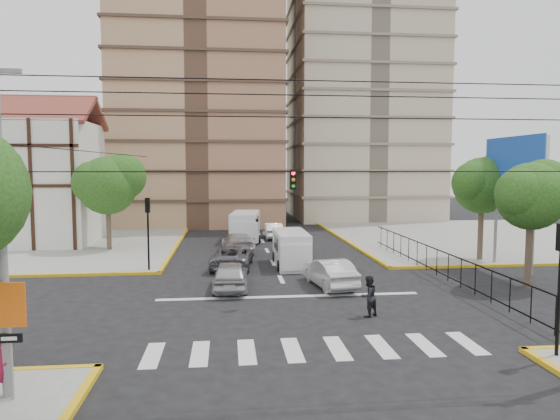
{
  "coord_description": "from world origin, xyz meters",
  "views": [
    {
      "loc": [
        -3.03,
        -22.8,
        6.36
      ],
      "look_at": [
        -0.1,
        4.71,
        4.0
      ],
      "focal_mm": 32.0,
      "sensor_mm": 36.0,
      "label": 1
    }
  ],
  "objects": [
    {
      "name": "pedestrian_crosswalk",
      "position": [
        2.94,
        -2.43,
        0.88
      ],
      "size": [
        1.08,
        1.02,
        1.77
      ],
      "primitive_type": "imported",
      "rotation": [
        0.0,
        0.0,
        3.68
      ],
      "color": "black",
      "rests_on": "ground"
    },
    {
      "name": "van_left_lane",
      "position": [
        -1.5,
        19.85,
        1.22
      ],
      "size": [
        2.85,
        5.8,
        2.51
      ],
      "rotation": [
        0.0,
        0.0,
        -0.13
      ],
      "color": "silver",
      "rests_on": "ground"
    },
    {
      "name": "billboard",
      "position": [
        14.45,
        6.0,
        6.0
      ],
      "size": [
        0.36,
        6.2,
        8.1
      ],
      "color": "slate",
      "rests_on": "ground"
    },
    {
      "name": "sidewalk_ne",
      "position": [
        20.0,
        20.0,
        0.07
      ],
      "size": [
        26.0,
        26.0,
        0.15
      ],
      "primitive_type": "cube",
      "color": "gray",
      "rests_on": "ground"
    },
    {
      "name": "utility_pole_sw",
      "position": [
        -9.0,
        -9.0,
        4.77
      ],
      "size": [
        1.4,
        0.28,
        9.0
      ],
      "color": "slate",
      "rests_on": "ground"
    },
    {
      "name": "car_silver_front_left",
      "position": [
        -2.88,
        2.95,
        0.76
      ],
      "size": [
        1.95,
        4.53,
        1.52
      ],
      "primitive_type": "imported",
      "rotation": [
        0.0,
        0.0,
        3.11
      ],
      "color": "#ADADB1",
      "rests_on": "ground"
    },
    {
      "name": "car_white_rear_right",
      "position": [
        1.05,
        21.64,
        0.71
      ],
      "size": [
        1.59,
        4.35,
        1.42
      ],
      "primitive_type": "imported",
      "rotation": [
        0.0,
        0.0,
        3.16
      ],
      "color": "white",
      "rests_on": "ground"
    },
    {
      "name": "tower_tan",
      "position": [
        -6.0,
        36.0,
        24.0
      ],
      "size": [
        18.0,
        16.0,
        48.0
      ],
      "primitive_type": "cube",
      "color": "#A26E51",
      "rests_on": "ground"
    },
    {
      "name": "traffic_light_nw",
      "position": [
        -7.8,
        7.8,
        3.11
      ],
      "size": [
        0.28,
        0.22,
        4.4
      ],
      "color": "black",
      "rests_on": "ground"
    },
    {
      "name": "tudor_building",
      "position": [
        -19.0,
        20.0,
        5.25
      ],
      "size": [
        10.8,
        8.05,
        12.23
      ],
      "color": "silver",
      "rests_on": "ground"
    },
    {
      "name": "sidewalk_nw",
      "position": [
        -20.0,
        20.0,
        0.07
      ],
      "size": [
        26.0,
        26.0,
        0.15
      ],
      "primitive_type": "cube",
      "color": "gray",
      "rests_on": "ground"
    },
    {
      "name": "traffic_light_hanging",
      "position": [
        0.0,
        -2.04,
        5.9
      ],
      "size": [
        18.0,
        9.12,
        0.92
      ],
      "color": "black",
      "rests_on": "ground"
    },
    {
      "name": "ground",
      "position": [
        0.0,
        0.0,
        0.0
      ],
      "size": [
        160.0,
        160.0,
        0.0
      ],
      "primitive_type": "plane",
      "color": "black",
      "rests_on": "ground"
    },
    {
      "name": "park_fence",
      "position": [
        9.0,
        4.5,
        0.0
      ],
      "size": [
        0.1,
        22.5,
        1.66
      ],
      "primitive_type": null,
      "color": "black",
      "rests_on": "ground"
    },
    {
      "name": "stop_line",
      "position": [
        0.0,
        1.2,
        0.01
      ],
      "size": [
        13.0,
        0.4,
        0.01
      ],
      "primitive_type": "cube",
      "color": "silver",
      "rests_on": "ground"
    },
    {
      "name": "district_sign",
      "position": [
        -8.8,
        -9.24,
        2.45
      ],
      "size": [
        0.9,
        0.12,
        3.2
      ],
      "color": "slate",
      "rests_on": "ground"
    },
    {
      "name": "crosswalk_stripes",
      "position": [
        0.0,
        -6.0,
        0.01
      ],
      "size": [
        12.0,
        2.4,
        0.01
      ],
      "primitive_type": "cube",
      "color": "silver",
      "rests_on": "ground"
    },
    {
      "name": "tree_tudor",
      "position": [
        -11.9,
        16.01,
        5.22
      ],
      "size": [
        5.39,
        4.4,
        7.43
      ],
      "color": "#473828",
      "rests_on": "ground"
    },
    {
      "name": "car_silver_rear_left",
      "position": [
        -2.28,
        14.37,
        0.74
      ],
      "size": [
        2.65,
        5.32,
        1.49
      ],
      "primitive_type": "imported",
      "rotation": [
        0.0,
        0.0,
        3.26
      ],
      "color": "silver",
      "rests_on": "ground"
    },
    {
      "name": "car_darkgrey_mid_right",
      "position": [
        1.69,
        14.52,
        0.77
      ],
      "size": [
        1.99,
        4.6,
        1.54
      ],
      "primitive_type": "imported",
      "rotation": [
        0.0,
        0.0,
        3.1
      ],
      "color": "#27272A",
      "rests_on": "ground"
    },
    {
      "name": "tree_park_a",
      "position": [
        13.08,
        2.01,
        5.01
      ],
      "size": [
        4.41,
        3.6,
        6.83
      ],
      "color": "#473828",
      "rests_on": "ground"
    },
    {
      "name": "tower_beige",
      "position": [
        14.0,
        40.0,
        24.0
      ],
      "size": [
        17.0,
        16.0,
        48.0
      ],
      "primitive_type": "cube",
      "color": "#C6B195",
      "rests_on": "ground"
    },
    {
      "name": "car_white_front_right",
      "position": [
        2.39,
        2.97,
        0.76
      ],
      "size": [
        2.32,
        4.83,
        1.53
      ],
      "primitive_type": "imported",
      "rotation": [
        0.0,
        0.0,
        3.3
      ],
      "color": "silver",
      "rests_on": "ground"
    },
    {
      "name": "van_right_lane",
      "position": [
        1.07,
        8.56,
        1.09
      ],
      "size": [
        2.1,
        4.97,
        2.24
      ],
      "rotation": [
        0.0,
        0.0,
        -0.0
      ],
      "color": "silver",
      "rests_on": "ground"
    },
    {
      "name": "car_grey_mid_left",
      "position": [
        -2.72,
        8.73,
        0.72
      ],
      "size": [
        2.96,
        5.42,
        1.44
      ],
      "primitive_type": "imported",
      "rotation": [
        0.0,
        0.0,
        3.03
      ],
      "color": "slate",
      "rests_on": "ground"
    },
    {
      "name": "pedestrian_sw_corner",
      "position": [
        -9.13,
        -9.04,
        1.01
      ],
      "size": [
        0.72,
        0.75,
        1.72
      ],
      "primitive_type": "imported",
      "rotation": [
        0.0,
        0.0,
        0.88
      ],
      "color": "maroon",
      "rests_on": "sidewalk_sw"
    },
    {
      "name": "tree_park_c",
      "position": [
        14.09,
        9.01,
        5.34
      ],
      "size": [
        4.65,
        3.8,
        7.25
      ],
      "color": "#473828",
      "rests_on": "ground"
    }
  ]
}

